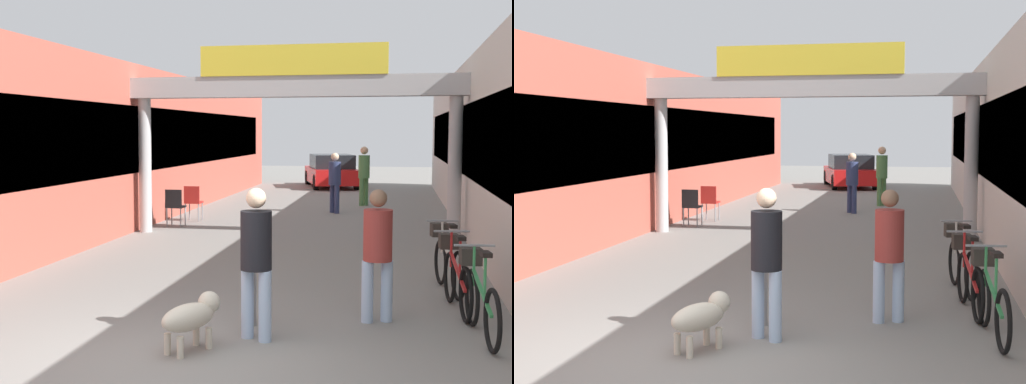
# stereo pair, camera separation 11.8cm
# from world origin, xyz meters

# --- Properties ---
(ground_plane) EXTENTS (80.00, 80.00, 0.00)m
(ground_plane) POSITION_xyz_m (0.00, 0.00, 0.00)
(ground_plane) COLOR gray
(storefront_left) EXTENTS (3.00, 26.00, 3.78)m
(storefront_left) POSITION_xyz_m (-5.09, 11.00, 1.89)
(storefront_left) COLOR #B25142
(storefront_left) RESTS_ON ground_plane
(arcade_sign_gateway) EXTENTS (7.40, 0.47, 4.07)m
(arcade_sign_gateway) POSITION_xyz_m (0.00, 8.73, 2.90)
(arcade_sign_gateway) COLOR #B2B2B2
(arcade_sign_gateway) RESTS_ON ground_plane
(pedestrian_with_dog) EXTENTS (0.46, 0.46, 1.65)m
(pedestrian_with_dog) POSITION_xyz_m (0.72, 1.06, 0.94)
(pedestrian_with_dog) COLOR #A5BFE0
(pedestrian_with_dog) RESTS_ON ground_plane
(pedestrian_companion) EXTENTS (0.44, 0.44, 1.58)m
(pedestrian_companion) POSITION_xyz_m (1.98, 2.05, 0.90)
(pedestrian_companion) COLOR #A5BFE0
(pedestrian_companion) RESTS_ON ground_plane
(pedestrian_carrying_crate) EXTENTS (0.48, 0.48, 1.67)m
(pedestrian_carrying_crate) POSITION_xyz_m (0.49, 13.32, 0.95)
(pedestrian_carrying_crate) COLOR navy
(pedestrian_carrying_crate) RESTS_ON ground_plane
(pedestrian_elderly_walking) EXTENTS (0.47, 0.47, 1.80)m
(pedestrian_elderly_walking) POSITION_xyz_m (1.20, 15.45, 1.04)
(pedestrian_elderly_walking) COLOR #4C7F47
(pedestrian_elderly_walking) RESTS_ON ground_plane
(dog_on_leash) EXTENTS (0.61, 0.81, 0.58)m
(dog_on_leash) POSITION_xyz_m (0.15, 0.56, 0.36)
(dog_on_leash) COLOR beige
(dog_on_leash) RESTS_ON ground_plane
(bicycle_green_nearest) EXTENTS (0.46, 1.69, 0.98)m
(bicycle_green_nearest) POSITION_xyz_m (3.11, 1.69, 0.44)
(bicycle_green_nearest) COLOR black
(bicycle_green_nearest) RESTS_ON ground_plane
(bicycle_red_second) EXTENTS (0.46, 1.68, 0.98)m
(bicycle_red_second) POSITION_xyz_m (2.94, 2.84, 0.44)
(bicycle_red_second) COLOR black
(bicycle_red_second) RESTS_ON ground_plane
(bicycle_silver_third) EXTENTS (0.47, 1.67, 0.98)m
(bicycle_silver_third) POSITION_xyz_m (2.91, 3.96, 0.44)
(bicycle_silver_third) COLOR black
(bicycle_silver_third) RESTS_ON ground_plane
(bollard_post_metal) EXTENTS (0.10, 0.10, 1.04)m
(bollard_post_metal) POSITION_xyz_m (0.56, 1.62, 0.53)
(bollard_post_metal) COLOR gray
(bollard_post_metal) RESTS_ON ground_plane
(cafe_chair_black_nearer) EXTENTS (0.41, 0.41, 0.89)m
(cafe_chair_black_nearer) POSITION_xyz_m (-2.97, 9.72, 0.54)
(cafe_chair_black_nearer) COLOR gray
(cafe_chair_black_nearer) RESTS_ON ground_plane
(cafe_chair_red_farther) EXTENTS (0.41, 0.41, 0.89)m
(cafe_chair_red_farther) POSITION_xyz_m (-2.85, 10.81, 0.54)
(cafe_chair_red_farther) COLOR gray
(cafe_chair_red_farther) RESTS_ON ground_plane
(parked_car_red) EXTENTS (2.62, 4.30, 1.33)m
(parked_car_red) POSITION_xyz_m (-0.44, 22.55, 0.64)
(parked_car_red) COLOR red
(parked_car_red) RESTS_ON ground_plane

